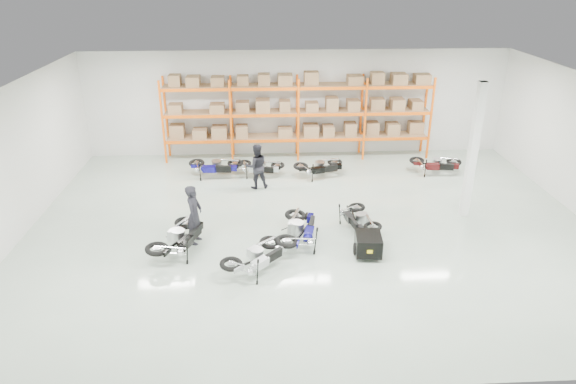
{
  "coord_description": "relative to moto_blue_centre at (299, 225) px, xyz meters",
  "views": [
    {
      "loc": [
        -1.51,
        -14.65,
        7.75
      ],
      "look_at": [
        -0.73,
        0.23,
        1.1
      ],
      "focal_mm": 32.0,
      "sensor_mm": 36.0,
      "label": 1
    }
  ],
  "objects": [
    {
      "name": "person_left",
      "position": [
        -3.13,
        0.26,
        0.31
      ],
      "size": [
        0.57,
        0.75,
        1.85
      ],
      "primitive_type": "imported",
      "rotation": [
        0.0,
        0.0,
        1.37
      ],
      "color": "black",
      "rests_on": "ground"
    },
    {
      "name": "moto_touring_right",
      "position": [
        1.93,
        0.8,
        -0.11
      ],
      "size": [
        1.12,
        1.78,
        1.07
      ],
      "primitive_type": null,
      "rotation": [
        0.0,
        -0.09,
        0.19
      ],
      "color": "black",
      "rests_on": "ground"
    },
    {
      "name": "moto_back_b",
      "position": [
        -1.17,
        5.48,
        -0.12
      ],
      "size": [
        1.75,
        1.11,
        1.05
      ],
      "primitive_type": null,
      "rotation": [
        0.0,
        -0.09,
        1.37
      ],
      "color": "#B6BDC1",
      "rests_on": "ground"
    },
    {
      "name": "room",
      "position": [
        0.46,
        1.13,
        1.63
      ],
      "size": [
        18.0,
        18.0,
        18.0
      ],
      "color": "#ACBFAE",
      "rests_on": "ground"
    },
    {
      "name": "trailer",
      "position": [
        1.93,
        -0.79,
        -0.24
      ],
      "size": [
        0.82,
        1.57,
        0.65
      ],
      "rotation": [
        0.0,
        0.0,
        -0.09
      ],
      "color": "black",
      "rests_on": "ground"
    },
    {
      "name": "moto_blue_centre",
      "position": [
        0.0,
        0.0,
        0.0
      ],
      "size": [
        1.42,
        2.19,
        1.31
      ],
      "primitive_type": null,
      "rotation": [
        0.0,
        -0.09,
        2.92
      ],
      "color": "#0A074E",
      "rests_on": "ground"
    },
    {
      "name": "structural_column",
      "position": [
        5.66,
        1.63,
        1.63
      ],
      "size": [
        0.25,
        0.25,
        4.5
      ],
      "primitive_type": "cube",
      "color": "white",
      "rests_on": "ground"
    },
    {
      "name": "moto_silver_left",
      "position": [
        -1.26,
        -1.43,
        -0.06
      ],
      "size": [
        1.92,
        1.94,
        1.18
      ],
      "primitive_type": null,
      "rotation": [
        0.0,
        -0.09,
        2.37
      ],
      "color": "#AFB1B6",
      "rests_on": "ground"
    },
    {
      "name": "moto_back_c",
      "position": [
        1.19,
        5.29,
        -0.08
      ],
      "size": [
        1.92,
        1.29,
        1.13
      ],
      "primitive_type": null,
      "rotation": [
        0.0,
        -0.09,
        1.83
      ],
      "color": "black",
      "rests_on": "ground"
    },
    {
      "name": "moto_back_a",
      "position": [
        -2.94,
        5.52,
        -0.05
      ],
      "size": [
        1.92,
        1.06,
        1.2
      ],
      "primitive_type": null,
      "rotation": [
        0.0,
        -0.09,
        1.5
      ],
      "color": "#0F0B6A",
      "rests_on": "ground"
    },
    {
      "name": "moto_back_d",
      "position": [
        5.89,
        5.35,
        -0.08
      ],
      "size": [
        1.87,
        1.12,
        1.14
      ],
      "primitive_type": null,
      "rotation": [
        0.0,
        -0.09,
        1.43
      ],
      "color": "#3B0B0D",
      "rests_on": "ground"
    },
    {
      "name": "moto_black_far_left",
      "position": [
        -3.53,
        -0.3,
        -0.01
      ],
      "size": [
        1.62,
        2.19,
        1.28
      ],
      "primitive_type": null,
      "rotation": [
        0.0,
        -0.09,
        2.78
      ],
      "color": "black",
      "rests_on": "ground"
    },
    {
      "name": "person_back",
      "position": [
        -1.29,
        4.3,
        0.24
      ],
      "size": [
        0.94,
        0.8,
        1.72
      ],
      "primitive_type": "imported",
      "rotation": [
        0.0,
        0.0,
        3.34
      ],
      "color": "black",
      "rests_on": "ground"
    },
    {
      "name": "pallet_rack",
      "position": [
        0.46,
        7.58,
        1.64
      ],
      "size": [
        11.28,
        0.98,
        3.62
      ],
      "color": "#FF600D",
      "rests_on": "ground"
    }
  ]
}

